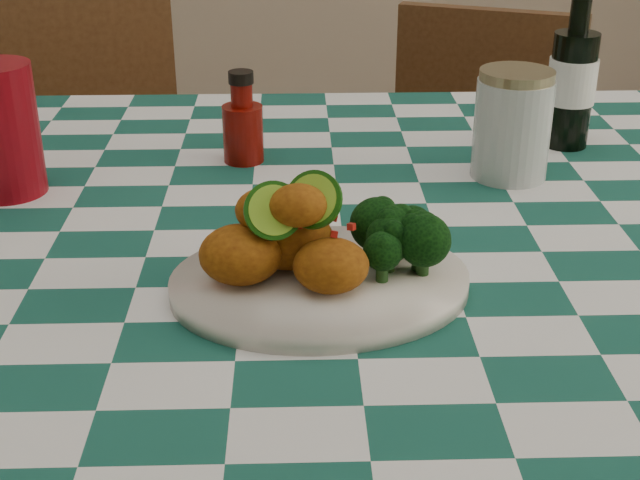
{
  "coord_description": "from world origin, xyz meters",
  "views": [
    {
      "loc": [
        -0.05,
        -0.89,
        1.2
      ],
      "look_at": [
        -0.03,
        -0.14,
        0.84
      ],
      "focal_mm": 50.0,
      "sensor_mm": 36.0,
      "label": 1
    }
  ],
  "objects_px": {
    "beer_bottle": "(574,65)",
    "mason_jar": "(512,124)",
    "plate": "(320,284)",
    "ketchup_bottle": "(242,117)",
    "wooden_chair_left": "(91,216)",
    "fried_chicken_pile": "(298,231)",
    "red_tumbler": "(0,130)",
    "wooden_chair_right": "(461,232)"
  },
  "relations": [
    {
      "from": "beer_bottle",
      "to": "mason_jar",
      "type": "bearing_deg",
      "value": -132.53
    },
    {
      "from": "plate",
      "to": "mason_jar",
      "type": "distance_m",
      "value": 0.39
    },
    {
      "from": "ketchup_bottle",
      "to": "wooden_chair_left",
      "type": "bearing_deg",
      "value": 123.78
    },
    {
      "from": "fried_chicken_pile",
      "to": "beer_bottle",
      "type": "xyz_separation_m",
      "value": [
        0.37,
        0.41,
        0.05
      ]
    },
    {
      "from": "red_tumbler",
      "to": "beer_bottle",
      "type": "distance_m",
      "value": 0.73
    },
    {
      "from": "plate",
      "to": "wooden_chair_right",
      "type": "relative_size",
      "value": 0.34
    },
    {
      "from": "wooden_chair_left",
      "to": "mason_jar",
      "type": "bearing_deg",
      "value": -59.34
    },
    {
      "from": "red_tumbler",
      "to": "wooden_chair_right",
      "type": "distance_m",
      "value": 1.04
    },
    {
      "from": "red_tumbler",
      "to": "mason_jar",
      "type": "relative_size",
      "value": 1.16
    },
    {
      "from": "mason_jar",
      "to": "wooden_chair_left",
      "type": "distance_m",
      "value": 0.94
    },
    {
      "from": "mason_jar",
      "to": "plate",
      "type": "bearing_deg",
      "value": -129.86
    },
    {
      "from": "plate",
      "to": "fried_chicken_pile",
      "type": "relative_size",
      "value": 1.96
    },
    {
      "from": "wooden_chair_right",
      "to": "plate",
      "type": "bearing_deg",
      "value": -87.54
    },
    {
      "from": "plate",
      "to": "red_tumbler",
      "type": "height_order",
      "value": "red_tumbler"
    },
    {
      "from": "mason_jar",
      "to": "wooden_chair_right",
      "type": "xyz_separation_m",
      "value": [
        0.07,
        0.61,
        -0.43
      ]
    },
    {
      "from": "wooden_chair_left",
      "to": "wooden_chair_right",
      "type": "height_order",
      "value": "wooden_chair_left"
    },
    {
      "from": "fried_chicken_pile",
      "to": "ketchup_bottle",
      "type": "relative_size",
      "value": 1.22
    },
    {
      "from": "ketchup_bottle",
      "to": "fried_chicken_pile",
      "type": "bearing_deg",
      "value": -79.12
    },
    {
      "from": "red_tumbler",
      "to": "wooden_chair_right",
      "type": "xyz_separation_m",
      "value": [
        0.68,
        0.64,
        -0.44
      ]
    },
    {
      "from": "plate",
      "to": "wooden_chair_right",
      "type": "distance_m",
      "value": 1.02
    },
    {
      "from": "plate",
      "to": "wooden_chair_left",
      "type": "bearing_deg",
      "value": 116.24
    },
    {
      "from": "beer_bottle",
      "to": "wooden_chair_left",
      "type": "bearing_deg",
      "value": 149.76
    },
    {
      "from": "ketchup_bottle",
      "to": "red_tumbler",
      "type": "bearing_deg",
      "value": -160.49
    },
    {
      "from": "red_tumbler",
      "to": "wooden_chair_left",
      "type": "distance_m",
      "value": 0.7
    },
    {
      "from": "beer_bottle",
      "to": "wooden_chair_left",
      "type": "xyz_separation_m",
      "value": [
        -0.77,
        0.45,
        -0.41
      ]
    },
    {
      "from": "plate",
      "to": "beer_bottle",
      "type": "distance_m",
      "value": 0.54
    },
    {
      "from": "fried_chicken_pile",
      "to": "mason_jar",
      "type": "bearing_deg",
      "value": 47.91
    },
    {
      "from": "plate",
      "to": "beer_bottle",
      "type": "height_order",
      "value": "beer_bottle"
    },
    {
      "from": "wooden_chair_right",
      "to": "ketchup_bottle",
      "type": "bearing_deg",
      "value": -104.87
    },
    {
      "from": "red_tumbler",
      "to": "wooden_chair_left",
      "type": "relative_size",
      "value": 0.16
    },
    {
      "from": "wooden_chair_left",
      "to": "plate",
      "type": "bearing_deg",
      "value": -83.0
    },
    {
      "from": "fried_chicken_pile",
      "to": "wooden_chair_left",
      "type": "relative_size",
      "value": 0.15
    },
    {
      "from": "ketchup_bottle",
      "to": "wooden_chair_right",
      "type": "xyz_separation_m",
      "value": [
        0.4,
        0.54,
        -0.43
      ]
    },
    {
      "from": "fried_chicken_pile",
      "to": "mason_jar",
      "type": "height_order",
      "value": "mason_jar"
    },
    {
      "from": "plate",
      "to": "wooden_chair_left",
      "type": "relative_size",
      "value": 0.29
    },
    {
      "from": "red_tumbler",
      "to": "wooden_chair_right",
      "type": "height_order",
      "value": "red_tumbler"
    },
    {
      "from": "plate",
      "to": "mason_jar",
      "type": "bearing_deg",
      "value": 50.14
    },
    {
      "from": "plate",
      "to": "mason_jar",
      "type": "relative_size",
      "value": 2.11
    },
    {
      "from": "red_tumbler",
      "to": "fried_chicken_pile",
      "type": "bearing_deg",
      "value": -36.92
    },
    {
      "from": "fried_chicken_pile",
      "to": "wooden_chair_right",
      "type": "bearing_deg",
      "value": 69.53
    },
    {
      "from": "mason_jar",
      "to": "wooden_chair_right",
      "type": "bearing_deg",
      "value": 83.29
    },
    {
      "from": "wooden_chair_right",
      "to": "red_tumbler",
      "type": "bearing_deg",
      "value": -114.91
    }
  ]
}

